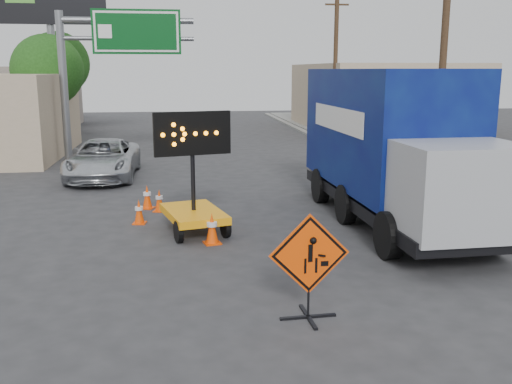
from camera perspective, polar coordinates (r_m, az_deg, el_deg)
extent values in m
plane|color=#2D2D30|center=(10.54, 0.37, -11.34)|extent=(100.00, 100.00, 0.00)
cube|color=gray|center=(26.36, 11.26, 2.86)|extent=(0.40, 60.00, 0.12)
cube|color=gray|center=(27.19, 15.86, 2.94)|extent=(4.00, 60.00, 0.15)
cube|color=tan|center=(42.15, 12.25, 9.27)|extent=(10.00, 14.00, 4.60)
cylinder|color=slate|center=(28.05, -18.66, 9.87)|extent=(0.36, 0.36, 6.80)
cylinder|color=slate|center=(27.74, -12.74, 16.39)|extent=(6.00, 0.28, 0.28)
cylinder|color=slate|center=(27.69, -12.66, 14.74)|extent=(6.00, 0.20, 0.20)
cube|color=#054215|center=(27.56, -11.85, 15.42)|extent=(4.00, 0.10, 2.00)
cube|color=silver|center=(27.49, -11.86, 15.43)|extent=(3.80, 0.01, 1.80)
cylinder|color=slate|center=(36.28, -19.62, 11.92)|extent=(0.44, 0.44, 9.00)
cylinder|color=#452D1D|center=(21.71, 18.19, 12.33)|extent=(0.26, 0.26, 9.00)
cylinder|color=#452D1D|center=(34.86, 7.94, 12.51)|extent=(0.26, 0.26, 9.00)
cube|color=#452D1D|center=(35.06, 8.11, 18.07)|extent=(1.40, 0.10, 0.10)
cylinder|color=#452D1D|center=(32.36, -19.79, 6.85)|extent=(0.28, 0.28, 3.25)
sphere|color=#1A4112|center=(32.25, -20.11, 11.36)|extent=(3.71, 3.71, 3.71)
cylinder|color=#452D1D|center=(40.37, -18.93, 8.06)|extent=(0.28, 0.28, 3.58)
sphere|color=#1A4112|center=(40.30, -19.20, 12.05)|extent=(4.10, 4.10, 4.10)
cube|color=black|center=(10.11, 5.22, -12.32)|extent=(0.99, 0.11, 0.04)
cube|color=black|center=(10.11, 5.22, -12.32)|extent=(0.11, 0.99, 0.04)
cylinder|color=black|center=(9.97, 5.26, -10.41)|extent=(0.04, 0.04, 0.77)
cube|color=#FF4805|center=(9.70, 5.35, -6.19)|extent=(1.40, 0.09, 1.40)
cube|color=black|center=(9.70, 5.35, -6.19)|extent=(1.31, 0.06, 1.31)
cube|color=#FFA10E|center=(15.06, -6.24, -2.16)|extent=(1.83, 2.48, 0.20)
cylinder|color=black|center=(14.80, -6.36, 2.65)|extent=(0.11, 0.11, 2.45)
cube|color=black|center=(14.68, -6.43, 5.86)|extent=(1.97, 0.59, 1.11)
imported|color=silver|center=(23.27, -15.03, 3.20)|extent=(2.64, 5.49, 1.51)
cube|color=black|center=(16.20, 13.48, -0.83)|extent=(2.84, 8.84, 0.33)
cube|color=#070A53|center=(16.71, 12.71, 6.27)|extent=(2.90, 6.86, 3.29)
cube|color=#9EA0A5|center=(12.86, 19.33, 0.24)|extent=(2.57, 2.03, 1.97)
cube|color=#FF4805|center=(14.16, -4.40, -5.09)|extent=(0.47, 0.47, 0.03)
cone|color=#FF4805|center=(14.05, -4.43, -3.57)|extent=(0.31, 0.31, 0.75)
cylinder|color=silver|center=(14.02, -4.43, -3.22)|extent=(0.25, 0.25, 0.11)
cube|color=#FF4805|center=(16.24, -11.56, -3.05)|extent=(0.40, 0.40, 0.03)
cone|color=#FF4805|center=(16.16, -11.61, -1.88)|extent=(0.27, 0.27, 0.66)
cylinder|color=silver|center=(16.14, -11.63, -1.61)|extent=(0.22, 0.22, 0.10)
cube|color=#FF4805|center=(17.52, -9.61, -1.86)|extent=(0.43, 0.43, 0.03)
cone|color=#FF4805|center=(17.44, -9.65, -0.78)|extent=(0.27, 0.27, 0.65)
cylinder|color=silver|center=(17.43, -9.65, -0.53)|extent=(0.22, 0.22, 0.10)
cube|color=#FF4805|center=(17.95, -10.78, -1.57)|extent=(0.49, 0.49, 0.03)
cone|color=#FF4805|center=(17.87, -10.83, -0.43)|extent=(0.29, 0.29, 0.70)
cylinder|color=silver|center=(17.85, -10.84, -0.17)|extent=(0.24, 0.24, 0.10)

